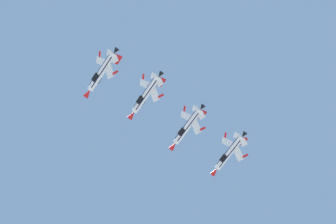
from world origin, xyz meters
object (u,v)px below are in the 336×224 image
fighter_jet_lead (101,73)px  fighter_jet_right_wing (187,127)px  fighter_jet_left_wing (146,95)px  fighter_jet_left_outer (229,154)px

fighter_jet_lead → fighter_jet_right_wing: (9.58, 26.58, 1.73)m
fighter_jet_left_wing → fighter_jet_right_wing: (3.88, 14.38, 0.46)m
fighter_jet_lead → fighter_jet_left_wing: fighter_jet_left_wing is taller
fighter_jet_right_wing → fighter_jet_left_outer: bearing=0.3°
fighter_jet_right_wing → fighter_jet_lead: bearing=-179.5°
fighter_jet_left_wing → fighter_jet_right_wing: fighter_jet_right_wing is taller
fighter_jet_left_outer → fighter_jet_left_wing: bearing=-177.2°
fighter_jet_lead → fighter_jet_right_wing: fighter_jet_right_wing is taller
fighter_jet_lead → fighter_jet_left_wing: size_ratio=1.00×
fighter_jet_right_wing → fighter_jet_left_wing: bearing=-174.8°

